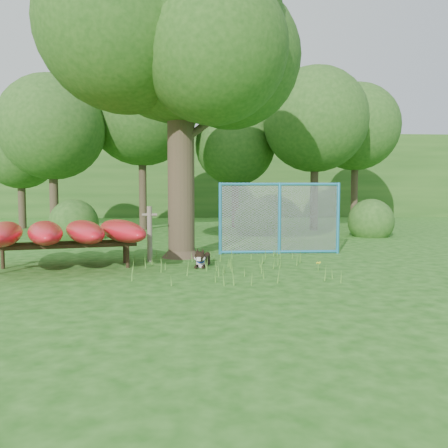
{
  "coord_description": "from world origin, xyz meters",
  "views": [
    {
      "loc": [
        -0.43,
        -8.97,
        1.71
      ],
      "look_at": [
        0.2,
        1.2,
        1.0
      ],
      "focal_mm": 35.0,
      "sensor_mm": 36.0,
      "label": 1
    }
  ],
  "objects": [
    {
      "name": "shrub_mid",
      "position": [
        2.0,
        9.0,
        0.0
      ],
      "size": [
        1.8,
        1.8,
        1.8
      ],
      "primitive_type": "sphere",
      "color": "#26511A",
      "rests_on": "ground"
    },
    {
      "name": "shrub_left",
      "position": [
        -5.0,
        7.5,
        0.0
      ],
      "size": [
        1.8,
        1.8,
        1.8
      ],
      "primitive_type": "sphere",
      "color": "#26511A",
      "rests_on": "ground"
    },
    {
      "name": "wildflower_clump",
      "position": [
        2.22,
        0.35,
        0.18
      ],
      "size": [
        0.1,
        0.1,
        0.22
      ],
      "rotation": [
        0.0,
        0.0,
        -0.21
      ],
      "color": "#4F892D",
      "rests_on": "ground"
    },
    {
      "name": "oak_tree",
      "position": [
        -0.91,
        2.79,
        5.94
      ],
      "size": [
        6.84,
        5.96,
        8.91
      ],
      "rotation": [
        0.0,
        0.0,
        0.21
      ],
      "color": "#392D1F",
      "rests_on": "ground"
    },
    {
      "name": "ground",
      "position": [
        0.0,
        0.0,
        0.0
      ],
      "size": [
        80.0,
        80.0,
        0.0
      ],
      "primitive_type": "plane",
      "color": "#1A5210",
      "rests_on": "ground"
    },
    {
      "name": "wooden_post",
      "position": [
        -1.62,
        2.03,
        0.74
      ],
      "size": [
        0.38,
        0.14,
        1.39
      ],
      "rotation": [
        0.0,
        0.0,
        0.11
      ],
      "color": "#655C4C",
      "rests_on": "ground"
    },
    {
      "name": "bg_tree_e",
      "position": [
        8.0,
        14.0,
        5.23
      ],
      "size": [
        4.6,
        4.6,
        7.55
      ],
      "color": "#392D1F",
      "rests_on": "ground"
    },
    {
      "name": "bg_tree_a",
      "position": [
        -6.5,
        10.0,
        4.48
      ],
      "size": [
        4.4,
        4.4,
        6.7
      ],
      "color": "#392D1F",
      "rests_on": "ground"
    },
    {
      "name": "wooded_hillside",
      "position": [
        0.0,
        28.0,
        3.0
      ],
      "size": [
        80.0,
        12.0,
        6.0
      ],
      "primitive_type": "cube",
      "color": "#26511A",
      "rests_on": "ground"
    },
    {
      "name": "husky_dog",
      "position": [
        -0.32,
        1.21,
        0.16
      ],
      "size": [
        0.4,
        1.03,
        0.46
      ],
      "rotation": [
        0.0,
        0.0,
        -0.18
      ],
      "color": "black",
      "rests_on": "ground"
    },
    {
      "name": "bg_tree_f",
      "position": [
        -9.0,
        13.0,
        3.73
      ],
      "size": [
        3.6,
        3.6,
        5.55
      ],
      "color": "#392D1F",
      "rests_on": "ground"
    },
    {
      "name": "shrub_right",
      "position": [
        6.5,
        8.0,
        0.0
      ],
      "size": [
        1.8,
        1.8,
        1.8
      ],
      "primitive_type": "sphere",
      "color": "#26511A",
      "rests_on": "ground"
    },
    {
      "name": "bg_tree_c",
      "position": [
        1.5,
        13.0,
        4.11
      ],
      "size": [
        4.0,
        4.0,
        6.12
      ],
      "color": "#392D1F",
      "rests_on": "ground"
    },
    {
      "name": "kayak_rack",
      "position": [
        -3.45,
        1.15,
        0.83
      ],
      "size": [
        4.26,
        3.81,
        1.09
      ],
      "rotation": [
        0.0,
        0.0,
        0.25
      ],
      "color": "black",
      "rests_on": "ground"
    },
    {
      "name": "bg_tree_b",
      "position": [
        -3.0,
        12.0,
        5.61
      ],
      "size": [
        5.2,
        5.2,
        8.22
      ],
      "color": "#392D1F",
      "rests_on": "ground"
    },
    {
      "name": "fence_section",
      "position": [
        1.9,
        3.24,
        1.01
      ],
      "size": [
        3.46,
        0.12,
        3.37
      ],
      "rotation": [
        0.0,
        0.0,
        -0.01
      ],
      "color": "#298DC2",
      "rests_on": "ground"
    },
    {
      "name": "bg_tree_d",
      "position": [
        5.0,
        11.0,
        5.08
      ],
      "size": [
        4.8,
        4.8,
        7.5
      ],
      "color": "#392D1F",
      "rests_on": "ground"
    }
  ]
}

